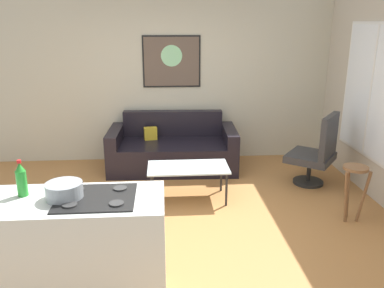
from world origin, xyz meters
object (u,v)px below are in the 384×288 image
object	(u,v)px
bar_stool	(354,181)
soda_bottle_2	(21,180)
wall_painting	(172,61)
couch	(173,150)
mixing_bowl	(64,191)
armchair	(317,152)
coffee_table	(188,169)

from	to	relation	value
bar_stool	soda_bottle_2	size ratio (longest dim) A/B	2.27
wall_painting	couch	bearing A→B (deg)	-91.58
mixing_bowl	couch	bearing A→B (deg)	73.72
armchair	wall_painting	distance (m)	2.64
bar_stool	wall_painting	xyz separation A→B (m)	(-2.01, 2.38, 1.13)
coffee_table	mixing_bowl	bearing A→B (deg)	-119.28
soda_bottle_2	wall_painting	distance (m)	3.76
armchair	soda_bottle_2	bearing A→B (deg)	-146.13
couch	soda_bottle_2	bearing A→B (deg)	-112.40
armchair	coffee_table	bearing A→B (deg)	-169.32
couch	coffee_table	xyz separation A→B (m)	(0.17, -1.19, 0.13)
coffee_table	bar_stool	world-z (taller)	bar_stool
armchair	soda_bottle_2	xyz separation A→B (m)	(-3.24, -2.18, 0.57)
mixing_bowl	wall_painting	xyz separation A→B (m)	(0.92, 3.58, 0.64)
coffee_table	soda_bottle_2	distance (m)	2.40
couch	coffee_table	distance (m)	1.21
couch	wall_painting	bearing A→B (deg)	88.42
bar_stool	wall_painting	bearing A→B (deg)	130.18
bar_stool	mixing_bowl	world-z (taller)	mixing_bowl
mixing_bowl	soda_bottle_2	bearing A→B (deg)	166.19
coffee_table	bar_stool	distance (m)	1.99
couch	coffee_table	size ratio (longest dim) A/B	1.93
couch	coffee_table	bearing A→B (deg)	-82.03
armchair	mixing_bowl	distance (m)	3.72
couch	mixing_bowl	xyz separation A→B (m)	(-0.91, -3.11, 0.71)
couch	bar_stool	size ratio (longest dim) A/B	2.99
coffee_table	mixing_bowl	world-z (taller)	mixing_bowl
mixing_bowl	bar_stool	bearing A→B (deg)	22.23
soda_bottle_2	coffee_table	bearing A→B (deg)	52.37
wall_painting	coffee_table	bearing A→B (deg)	-84.71
wall_painting	armchair	bearing A→B (deg)	-33.54
bar_stool	wall_painting	distance (m)	3.31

